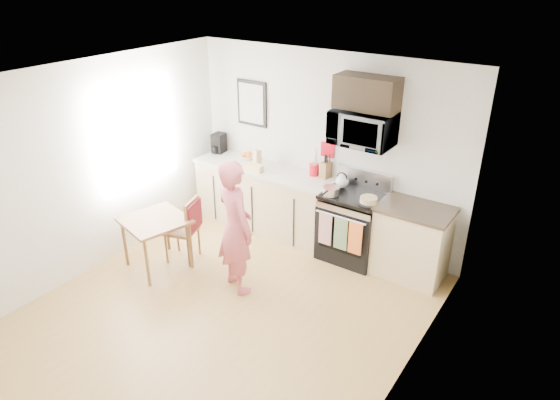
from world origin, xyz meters
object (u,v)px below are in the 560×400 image
Objects in this scene: range at (352,227)px; microwave at (363,128)px; person at (235,227)px; chair at (189,222)px; dining_table at (155,225)px; cake at (369,200)px.

range is 1.33m from microwave.
chair is at bearing 15.33° from person.
range reaches higher than chair.
dining_table is 2.66m from cake.
range is 0.61m from cake.
person is 1.86× the size of chair.
chair reaches higher than dining_table.
cake is (2.20, 1.45, 0.35)m from dining_table.
chair is 2.28m from cake.
range is 4.56× the size of cake.
range is at bearing -89.94° from microwave.
person is (-0.82, -1.50, -0.94)m from microwave.
chair is (-1.69, -1.26, 0.13)m from range.
cake is at bearing 11.91° from chair.
microwave is 2.48m from chair.
dining_table is 0.89× the size of chair.
cake is (1.09, 1.23, 0.14)m from person.
dining_table is at bearing -138.39° from microwave.
dining_table is 3.09× the size of cake.
chair is at bearing -141.03° from microwave.
cake is (0.27, -0.16, 0.53)m from range.
range reaches higher than dining_table.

